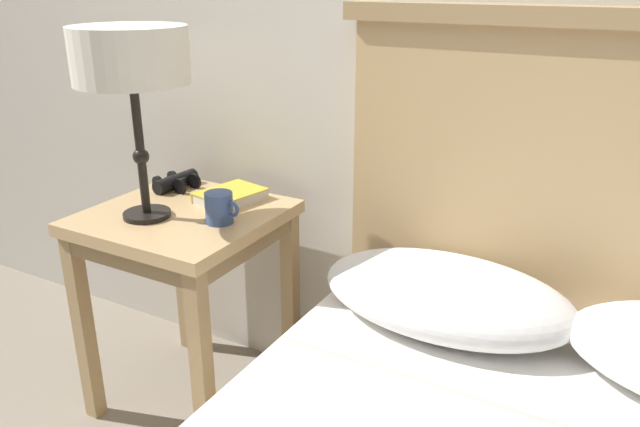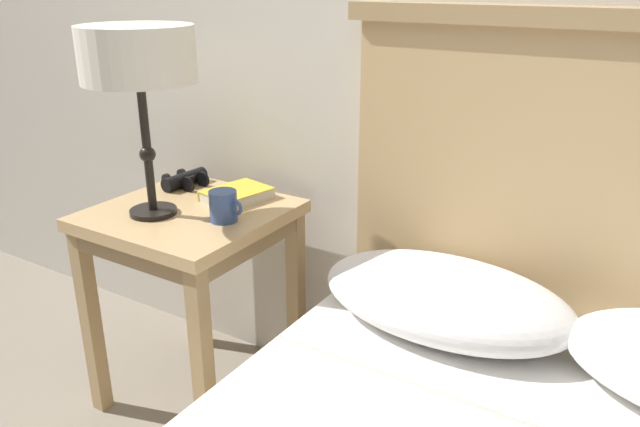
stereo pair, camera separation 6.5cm
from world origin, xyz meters
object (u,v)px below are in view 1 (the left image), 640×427
object	(u,v)px
nightstand	(185,242)
table_lamp	(131,60)
binoculars_pair	(176,181)
coffee_mug	(220,208)
book_on_nightstand	(230,196)

from	to	relation	value
nightstand	table_lamp	xyz separation A→B (m)	(-0.06, -0.08, 0.52)
binoculars_pair	coffee_mug	world-z (taller)	coffee_mug
table_lamp	coffee_mug	world-z (taller)	table_lamp
book_on_nightstand	binoculars_pair	bearing A→B (deg)	177.23
table_lamp	book_on_nightstand	bearing A→B (deg)	60.77
binoculars_pair	coffee_mug	distance (m)	0.34
book_on_nightstand	binoculars_pair	xyz separation A→B (m)	(-0.22, 0.01, 0.01)
binoculars_pair	coffee_mug	bearing A→B (deg)	-28.75
nightstand	book_on_nightstand	xyz separation A→B (m)	(0.06, 0.14, 0.11)
nightstand	book_on_nightstand	world-z (taller)	book_on_nightstand
nightstand	binoculars_pair	world-z (taller)	binoculars_pair
table_lamp	binoculars_pair	distance (m)	0.47
nightstand	book_on_nightstand	bearing A→B (deg)	65.72
nightstand	table_lamp	distance (m)	0.53
book_on_nightstand	coffee_mug	world-z (taller)	coffee_mug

